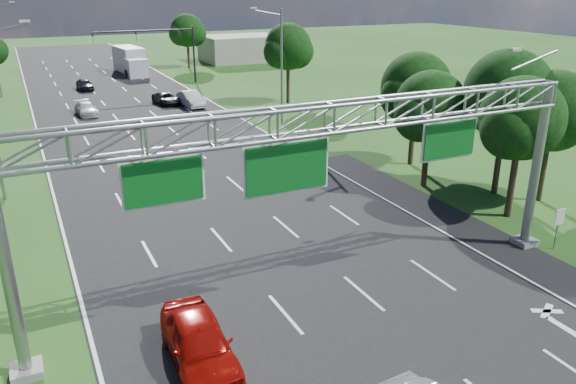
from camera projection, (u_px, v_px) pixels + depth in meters
ground at (192, 172)px, 38.15m from camera, size 220.00×220.00×0.00m
road at (192, 172)px, 38.15m from camera, size 18.00×180.00×0.02m
road_flare at (474, 234)px, 28.84m from camera, size 3.00×30.00×0.02m
sign_gantry at (331, 134)px, 20.70m from camera, size 23.50×1.00×9.56m
regulatory_sign at (559, 220)px, 26.66m from camera, size 0.60×0.08×2.10m
traffic_signal at (165, 42)px, 68.87m from camera, size 12.21×0.24×7.00m
streetlight_r_mid at (280, 61)px, 49.23m from camera, size 2.97×0.22×10.16m
tree_cluster_right at (482, 105)px, 33.21m from camera, size 9.91×14.60×8.68m
tree_verge_rd at (289, 49)px, 57.93m from camera, size 5.76×4.80×8.28m
tree_verge_re at (187, 32)px, 82.54m from camera, size 5.76×4.80×7.84m
building_right at (241, 48)px, 91.05m from camera, size 12.00×9.00×4.00m
red_coupe at (199, 343)px, 18.74m from camera, size 2.23×5.04×1.68m
car_queue_a at (86, 109)px, 54.32m from camera, size 2.01×4.28×1.21m
car_queue_b at (166, 99)px, 59.08m from camera, size 2.37×4.48×1.20m
car_queue_c at (85, 85)px, 66.75m from camera, size 1.83×3.99×1.33m
car_queue_d at (191, 99)px, 57.86m from camera, size 1.92×4.86×1.57m
box_truck at (130, 61)px, 78.33m from camera, size 3.43×9.70×3.59m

